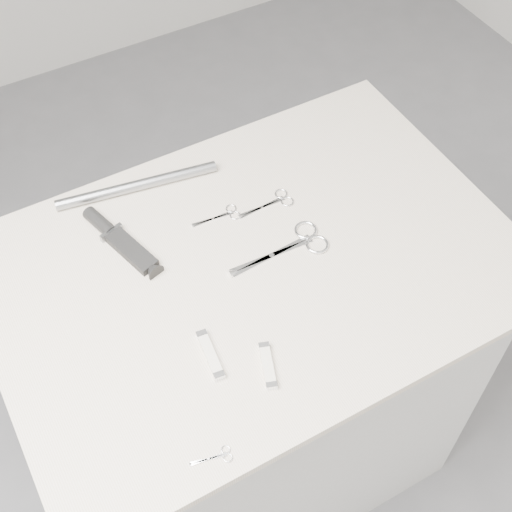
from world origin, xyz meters
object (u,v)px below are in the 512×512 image
pocket_knife_a (210,355)px  metal_rail (137,185)px  tiny_scissors (217,457)px  pocket_knife_b (268,366)px  sheathed_knife (117,238)px  plinth (254,381)px  large_shears (297,244)px  embroidery_scissors_b (223,215)px  embroidery_scissors_a (274,202)px

pocket_knife_a → metal_rail: bearing=0.5°
tiny_scissors → pocket_knife_b: bearing=46.2°
pocket_knife_a → metal_rail: metal_rail is taller
pocket_knife_b → metal_rail: size_ratio=0.27×
sheathed_knife → plinth: bearing=-146.8°
large_shears → embroidery_scissors_b: large_shears is taller
plinth → pocket_knife_a: 0.52m
embroidery_scissors_b → pocket_knife_b: 0.35m
plinth → pocket_knife_a: pocket_knife_a is taller
tiny_scissors → sheathed_knife: 0.49m
embroidery_scissors_b → embroidery_scissors_a: bearing=-5.1°
embroidery_scissors_a → tiny_scissors: size_ratio=1.74×
embroidery_scissors_b → pocket_knife_a: size_ratio=0.98×
embroidery_scissors_a → sheathed_knife: bearing=167.9°
embroidery_scissors_a → metal_rail: 0.28m
plinth → metal_rail: (-0.12, 0.29, 0.48)m
embroidery_scissors_a → tiny_scissors: (-0.35, -0.42, -0.00)m
large_shears → metal_rail: metal_rail is taller
pocket_knife_a → metal_rail: size_ratio=0.30×
embroidery_scissors_a → metal_rail: metal_rail is taller
embroidery_scissors_a → tiny_scissors: 0.55m
plinth → pocket_knife_b: (-0.09, -0.21, 0.48)m
large_shears → tiny_scissors: bearing=-137.9°
sheathed_knife → metal_rail: size_ratio=0.59×
tiny_scissors → embroidery_scissors_b: bearing=73.7°
embroidery_scissors_b → plinth: bearing=-87.2°
plinth → embroidery_scissors_b: (0.00, 0.14, 0.47)m
large_shears → tiny_scissors: 0.45m
embroidery_scissors_a → pocket_knife_a: (-0.28, -0.26, 0.00)m
embroidery_scissors_a → metal_rail: bearing=142.6°
pocket_knife_a → pocket_knife_b: 0.10m
pocket_knife_a → large_shears: bearing=-54.9°
embroidery_scissors_b → pocket_knife_b: bearing=-100.4°
sheathed_knife → pocket_knife_a: 0.32m
sheathed_knife → metal_rail: 0.14m
sheathed_knife → large_shears: bearing=-136.4°
plinth → embroidery_scissors_a: embroidery_scissors_a is taller
embroidery_scissors_b → tiny_scissors: 0.50m
pocket_knife_b → large_shears: bearing=-21.7°
metal_rail → tiny_scissors: bearing=-101.5°
large_shears → pocket_knife_a: 0.29m
large_shears → tiny_scissors: size_ratio=2.95×
pocket_knife_b → metal_rail: 0.49m
sheathed_knife → embroidery_scissors_b: bearing=-117.6°
tiny_scissors → sheathed_knife: size_ratio=0.34×
sheathed_knife → tiny_scissors: bearing=160.8°
metal_rail → sheathed_knife: bearing=-130.1°
tiny_scissors → metal_rail: size_ratio=0.20×
embroidery_scissors_a → pocket_knife_a: pocket_knife_a is taller
plinth → embroidery_scissors_a: size_ratio=7.60×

